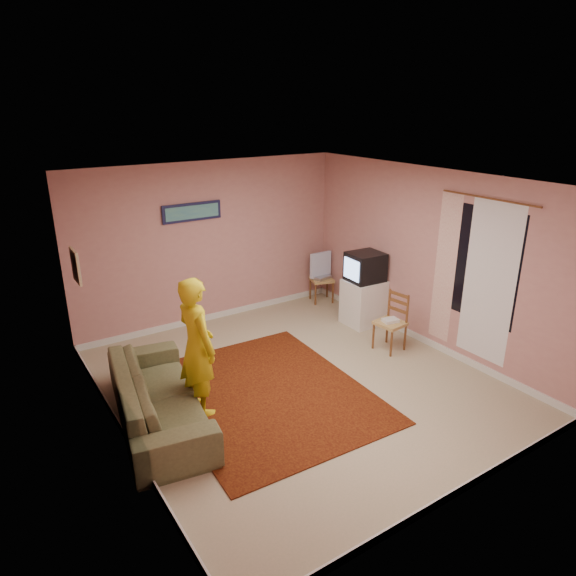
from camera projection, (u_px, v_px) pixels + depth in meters
ground at (299, 382)px, 6.68m from camera, size 5.00×5.00×0.00m
wall_back at (211, 244)px, 8.19m from camera, size 4.50×0.02×2.60m
wall_front at (469, 376)px, 4.26m from camera, size 4.50×0.02×2.60m
wall_left at (112, 332)px, 5.07m from camera, size 0.02×5.00×2.60m
wall_right at (428, 259)px, 7.39m from camera, size 0.02×5.00×2.60m
ceiling at (300, 181)px, 5.78m from camera, size 4.50×5.00×0.02m
baseboard_back at (215, 316)px, 8.61m from camera, size 4.50×0.02×0.10m
baseboard_front at (452, 495)px, 4.70m from camera, size 4.50×0.02×0.10m
baseboard_left at (127, 437)px, 5.51m from camera, size 0.02×5.00×0.10m
baseboard_right at (420, 338)px, 7.81m from camera, size 0.02×5.00×0.10m
window at (482, 265)px, 6.62m from camera, size 0.01×1.10×1.50m
curtain_sheer at (489, 283)px, 6.57m from camera, size 0.01×0.75×2.10m
curtain_floral at (445, 269)px, 7.11m from camera, size 0.01×0.35×2.10m
curtain_rod at (489, 198)px, 6.30m from camera, size 0.02×1.40×0.02m
picture_back at (192, 212)px, 7.82m from camera, size 0.95×0.04×0.28m
picture_left at (76, 266)px, 6.26m from camera, size 0.04×0.38×0.42m
area_rug at (266, 393)px, 6.41m from camera, size 2.42×2.97×0.02m
tv_cabinet at (363, 302)px, 8.33m from camera, size 0.58×0.53×0.74m
crt_tv at (365, 267)px, 8.12m from camera, size 0.57×0.51×0.46m
chair_a at (322, 274)px, 9.21m from camera, size 0.48×0.46×0.46m
dvd_player at (322, 277)px, 9.23m from camera, size 0.35×0.28×0.05m
blue_throw at (321, 265)px, 9.18m from camera, size 0.43×0.05×0.45m
chair_b at (391, 316)px, 7.39m from camera, size 0.42×0.43×0.47m
game_console at (390, 320)px, 7.41m from camera, size 0.25×0.20×0.05m
sofa at (158, 396)px, 5.78m from camera, size 1.21×2.32×0.64m
person at (197, 347)px, 5.81m from camera, size 0.46×0.64×1.66m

